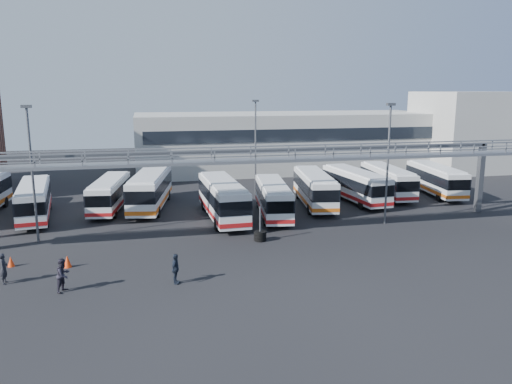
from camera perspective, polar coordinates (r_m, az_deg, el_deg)
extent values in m
plane|color=black|center=(33.87, 1.52, -7.83)|extent=(140.00, 140.00, 0.00)
cube|color=gray|center=(37.17, -0.33, 3.62)|extent=(50.00, 1.80, 0.22)
cube|color=gray|center=(36.22, -0.04, 4.92)|extent=(50.00, 0.10, 0.10)
cube|color=gray|center=(37.87, -0.61, 5.21)|extent=(50.00, 0.10, 0.10)
cube|color=#4C4F54|center=(41.02, -1.53, 4.65)|extent=(45.00, 0.50, 0.35)
cube|color=#9E9E99|center=(72.13, 3.38, 5.81)|extent=(42.00, 14.00, 8.00)
cube|color=#B2B2AD|center=(78.12, 23.46, 6.43)|extent=(14.00, 12.00, 11.00)
cylinder|color=#4C4F54|center=(40.27, -24.17, 1.63)|extent=(0.18, 0.18, 10.00)
cube|color=#4C4F54|center=(39.80, -24.78, 8.88)|extent=(0.70, 0.35, 0.22)
cylinder|color=#4C4F54|center=(43.30, 14.81, 2.90)|extent=(0.18, 0.18, 10.00)
cube|color=#4C4F54|center=(42.86, 15.16, 9.65)|extent=(0.70, 0.35, 0.22)
cylinder|color=#4C4F54|center=(54.63, -0.06, 5.02)|extent=(0.18, 0.18, 10.00)
cube|color=#4C4F54|center=(54.28, -0.06, 10.38)|extent=(0.70, 0.35, 0.22)
cylinder|color=black|center=(54.37, -26.75, -1.05)|extent=(0.38, 1.06, 1.04)
cube|color=silver|center=(48.20, -24.03, -0.82)|extent=(3.73, 10.65, 2.61)
cube|color=black|center=(48.14, -24.06, -0.47)|extent=(3.80, 10.72, 1.04)
cube|color=#AC1516|center=(48.39, -23.94, -1.89)|extent=(3.79, 10.71, 0.33)
cube|color=silver|center=(47.94, -24.16, 0.79)|extent=(3.36, 9.59, 0.15)
cylinder|color=black|center=(45.32, -25.48, -3.33)|extent=(0.41, 0.98, 0.95)
cylinder|color=black|center=(45.16, -22.79, -3.15)|extent=(0.41, 0.98, 0.95)
cylinder|color=black|center=(51.80, -24.88, -1.51)|extent=(0.41, 0.98, 0.95)
cylinder|color=black|center=(51.65, -22.53, -1.35)|extent=(0.41, 0.98, 0.95)
cube|color=silver|center=(49.27, -16.37, -0.13)|extent=(3.63, 10.13, 2.48)
cube|color=black|center=(49.21, -16.39, 0.20)|extent=(3.70, 10.20, 0.99)
cube|color=#AC1516|center=(49.45, -16.32, -1.13)|extent=(3.69, 10.19, 0.32)
cube|color=silver|center=(49.03, -16.46, 1.37)|extent=(3.27, 9.12, 0.14)
cylinder|color=black|center=(46.73, -18.27, -2.37)|extent=(0.39, 0.93, 0.90)
cylinder|color=black|center=(46.29, -15.85, -2.36)|extent=(0.39, 0.93, 0.90)
cylinder|color=black|center=(52.75, -16.69, -0.72)|extent=(0.39, 0.93, 0.90)
cylinder|color=black|center=(52.37, -14.53, -0.69)|extent=(0.39, 0.93, 0.90)
cube|color=silver|center=(49.05, -11.96, 0.36)|extent=(4.58, 11.79, 2.88)
cube|color=black|center=(48.99, -11.98, 0.75)|extent=(4.65, 11.86, 1.15)
cube|color=#CC5B13|center=(49.26, -11.91, -0.81)|extent=(4.64, 11.85, 0.37)
cube|color=silver|center=(48.78, -12.04, 2.11)|extent=(4.12, 10.61, 0.17)
cylinder|color=black|center=(46.02, -14.07, -2.25)|extent=(0.49, 1.09, 1.05)
cylinder|color=black|center=(45.61, -11.14, -2.24)|extent=(0.49, 1.09, 1.05)
cylinder|color=black|center=(53.08, -12.54, -0.35)|extent=(0.49, 1.09, 1.05)
cylinder|color=black|center=(52.73, -10.00, -0.33)|extent=(0.49, 1.09, 1.05)
cube|color=silver|center=(44.13, -3.85, -0.70)|extent=(2.92, 11.41, 2.83)
cube|color=black|center=(44.06, -3.86, -0.27)|extent=(2.98, 11.47, 1.13)
cube|color=#AC1516|center=(44.35, -3.83, -1.97)|extent=(2.97, 11.46, 0.36)
cube|color=silver|center=(43.84, -3.88, 1.22)|extent=(2.63, 10.27, 0.16)
cylinder|color=black|center=(40.79, -4.49, -3.71)|extent=(0.34, 1.04, 1.03)
cylinder|color=black|center=(41.23, -1.29, -3.51)|extent=(0.34, 1.04, 1.03)
cylinder|color=black|center=(47.74, -6.01, -1.47)|extent=(0.34, 1.04, 1.03)
cylinder|color=black|center=(48.12, -3.26, -1.32)|extent=(0.34, 1.04, 1.03)
cube|color=silver|center=(45.09, 1.96, -0.67)|extent=(3.66, 10.38, 2.54)
cube|color=black|center=(45.03, 1.96, -0.29)|extent=(3.73, 10.45, 1.02)
cube|color=#AC1516|center=(45.29, 1.95, -1.78)|extent=(3.72, 10.44, 0.32)
cube|color=silver|center=(44.82, 1.97, 1.01)|extent=(3.29, 9.34, 0.15)
cylinder|color=black|center=(42.12, 1.08, -3.26)|extent=(0.40, 0.95, 0.92)
cylinder|color=black|center=(42.38, 3.87, -3.19)|extent=(0.40, 0.95, 0.92)
cylinder|color=black|center=(48.40, 0.27, -1.29)|extent=(0.40, 0.95, 0.92)
cylinder|color=black|center=(48.63, 2.70, -1.24)|extent=(0.40, 0.95, 0.92)
cube|color=silver|center=(49.36, 6.69, 0.46)|extent=(3.98, 11.03, 2.70)
cube|color=black|center=(49.30, 6.70, 0.82)|extent=(4.05, 11.10, 1.08)
cube|color=#CC5B13|center=(49.55, 6.67, -0.62)|extent=(4.04, 11.09, 0.34)
cube|color=silver|center=(49.11, 6.73, 2.09)|extent=(3.58, 9.93, 0.16)
cylinder|color=black|center=(46.12, 6.12, -1.97)|extent=(0.43, 1.01, 0.98)
cylinder|color=black|center=(46.57, 8.80, -1.91)|extent=(0.43, 1.01, 0.98)
cylinder|color=black|center=(52.76, 4.76, -0.22)|extent=(0.43, 1.01, 0.98)
cylinder|color=black|center=(53.15, 7.12, -0.18)|extent=(0.43, 1.01, 0.98)
cube|color=silver|center=(51.97, 11.27, 0.84)|extent=(3.23, 10.74, 2.65)
cube|color=black|center=(51.92, 11.29, 1.18)|extent=(3.30, 10.81, 1.06)
cube|color=#AC1516|center=(52.15, 11.23, -0.17)|extent=(3.29, 10.80, 0.34)
cube|color=silver|center=(51.74, 11.33, 2.36)|extent=(2.91, 9.67, 0.15)
cylinder|color=black|center=(48.82, 11.98, -1.41)|extent=(0.36, 0.98, 0.96)
cylinder|color=black|center=(49.89, 14.15, -1.23)|extent=(0.36, 0.98, 0.96)
cylinder|color=black|center=(54.68, 8.54, 0.10)|extent=(0.36, 0.98, 0.96)
cylinder|color=black|center=(55.65, 10.55, 0.24)|extent=(0.36, 0.98, 0.96)
cube|color=silver|center=(55.43, 14.78, 1.30)|extent=(3.23, 10.48, 2.58)
cube|color=black|center=(55.38, 14.80, 1.61)|extent=(3.29, 10.54, 1.03)
cube|color=#AC1516|center=(55.60, 14.74, 0.37)|extent=(3.28, 10.53, 0.33)
cube|color=silver|center=(55.22, 14.86, 2.69)|extent=(2.90, 9.43, 0.15)
cylinder|color=black|center=(52.28, 15.02, -0.71)|extent=(0.36, 0.96, 0.94)
cylinder|color=black|center=(53.13, 17.11, -0.64)|extent=(0.36, 0.96, 0.94)
cylinder|color=black|center=(58.29, 12.54, 0.66)|extent=(0.36, 0.96, 0.94)
cylinder|color=black|center=(59.05, 14.45, 0.70)|extent=(0.36, 0.96, 0.94)
cube|color=silver|center=(57.76, 19.82, 1.42)|extent=(3.69, 10.68, 2.62)
cube|color=black|center=(57.71, 19.85, 1.72)|extent=(3.75, 10.75, 1.05)
cube|color=#CC5B13|center=(57.92, 19.76, 0.52)|extent=(3.74, 10.73, 0.33)
cube|color=silver|center=(57.55, 19.92, 2.77)|extent=(3.32, 9.61, 0.15)
cylinder|color=black|center=(54.57, 20.19, -0.52)|extent=(0.40, 0.98, 0.95)
cylinder|color=black|center=(55.52, 22.18, -0.47)|extent=(0.40, 0.98, 0.95)
cylinder|color=black|center=(60.55, 17.50, 0.80)|extent=(0.40, 0.98, 0.95)
cylinder|color=black|center=(61.41, 19.34, 0.83)|extent=(0.40, 0.98, 0.95)
imported|color=black|center=(33.26, -26.87, -7.80)|extent=(0.45, 0.68, 1.87)
imported|color=#221F2C|center=(30.64, -21.16, -8.84)|extent=(1.11, 1.19, 1.96)
imported|color=#1B2230|center=(30.09, -9.18, -8.67)|extent=(0.77, 1.16, 1.83)
cone|color=#FA3D0D|center=(34.73, -20.75, -7.42)|extent=(0.51, 0.51, 0.80)
cone|color=#FA3D0D|center=(36.33, -26.22, -7.13)|extent=(0.57, 0.57, 0.69)
cylinder|color=black|center=(38.08, 0.48, -5.39)|extent=(0.94, 0.94, 0.22)
cylinder|color=black|center=(38.01, 0.48, -5.04)|extent=(0.94, 0.94, 0.22)
cylinder|color=black|center=(37.94, 0.48, -4.68)|extent=(0.94, 0.94, 0.22)
cylinder|color=#4C4F54|center=(37.74, 0.48, -3.63)|extent=(0.13, 0.13, 2.69)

